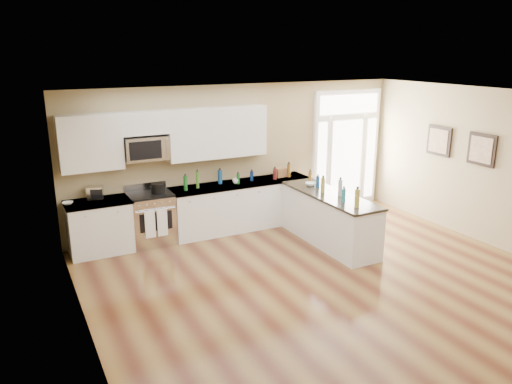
# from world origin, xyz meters

# --- Properties ---
(ground) EXTENTS (8.00, 8.00, 0.00)m
(ground) POSITION_xyz_m (0.00, 0.00, 0.00)
(ground) COLOR #4A2314
(room_shell) EXTENTS (8.00, 8.00, 8.00)m
(room_shell) POSITION_xyz_m (0.00, 0.00, 1.71)
(room_shell) COLOR tan
(room_shell) RESTS_ON ground
(back_cabinet_left) EXTENTS (1.10, 0.66, 0.94)m
(back_cabinet_left) POSITION_xyz_m (-2.87, 3.69, 0.44)
(back_cabinet_left) COLOR white
(back_cabinet_left) RESTS_ON ground
(back_cabinet_right) EXTENTS (2.85, 0.66, 0.94)m
(back_cabinet_right) POSITION_xyz_m (-0.16, 3.69, 0.44)
(back_cabinet_right) COLOR white
(back_cabinet_right) RESTS_ON ground
(peninsula_cabinet) EXTENTS (0.69, 2.32, 0.94)m
(peninsula_cabinet) POSITION_xyz_m (0.93, 2.24, 0.43)
(peninsula_cabinet) COLOR white
(peninsula_cabinet) RESTS_ON ground
(upper_cabinet_left) EXTENTS (1.04, 0.33, 0.95)m
(upper_cabinet_left) POSITION_xyz_m (-2.88, 3.83, 1.93)
(upper_cabinet_left) COLOR white
(upper_cabinet_left) RESTS_ON room_shell
(upper_cabinet_right) EXTENTS (1.94, 0.33, 0.95)m
(upper_cabinet_right) POSITION_xyz_m (-0.57, 3.83, 1.93)
(upper_cabinet_right) COLOR white
(upper_cabinet_right) RESTS_ON room_shell
(upper_cabinet_short) EXTENTS (0.82, 0.33, 0.40)m
(upper_cabinet_short) POSITION_xyz_m (-1.95, 3.83, 2.20)
(upper_cabinet_short) COLOR white
(upper_cabinet_short) RESTS_ON room_shell
(microwave) EXTENTS (0.78, 0.41, 0.42)m
(microwave) POSITION_xyz_m (-1.95, 3.80, 1.76)
(microwave) COLOR silver
(microwave) RESTS_ON room_shell
(entry_door) EXTENTS (1.70, 0.10, 2.60)m
(entry_door) POSITION_xyz_m (2.55, 3.95, 1.30)
(entry_door) COLOR white
(entry_door) RESTS_ON ground
(wall_art_near) EXTENTS (0.05, 0.58, 0.58)m
(wall_art_near) POSITION_xyz_m (3.47, 2.20, 1.70)
(wall_art_near) COLOR black
(wall_art_near) RESTS_ON room_shell
(wall_art_far) EXTENTS (0.05, 0.58, 0.58)m
(wall_art_far) POSITION_xyz_m (3.47, 1.20, 1.70)
(wall_art_far) COLOR black
(wall_art_far) RESTS_ON room_shell
(kitchen_range) EXTENTS (0.77, 0.69, 1.08)m
(kitchen_range) POSITION_xyz_m (-1.96, 3.69, 0.48)
(kitchen_range) COLOR silver
(kitchen_range) RESTS_ON ground
(stockpot) EXTENTS (0.32, 0.32, 0.19)m
(stockpot) POSITION_xyz_m (-1.80, 3.68, 1.05)
(stockpot) COLOR black
(stockpot) RESTS_ON kitchen_range
(toaster_oven) EXTENTS (0.31, 0.27, 0.22)m
(toaster_oven) POSITION_xyz_m (-2.87, 3.83, 1.05)
(toaster_oven) COLOR silver
(toaster_oven) RESTS_ON back_cabinet_left
(cardboard_box) EXTENTS (0.24, 0.19, 0.18)m
(cardboard_box) POSITION_xyz_m (0.75, 3.73, 1.03)
(cardboard_box) COLOR brown
(cardboard_box) RESTS_ON back_cabinet_right
(bowl_left) EXTENTS (0.22, 0.22, 0.04)m
(bowl_left) POSITION_xyz_m (-3.35, 3.71, 0.96)
(bowl_left) COLOR white
(bowl_left) RESTS_ON back_cabinet_left
(bowl_peninsula) EXTENTS (0.21, 0.21, 0.06)m
(bowl_peninsula) POSITION_xyz_m (0.91, 2.86, 0.97)
(bowl_peninsula) COLOR white
(bowl_peninsula) RESTS_ON peninsula_cabinet
(cup_counter) EXTENTS (0.16, 0.16, 0.11)m
(cup_counter) POSITION_xyz_m (-0.28, 3.65, 0.99)
(cup_counter) COLOR white
(cup_counter) RESTS_ON back_cabinet_right
(counter_bottles) EXTENTS (2.38, 2.47, 0.31)m
(counter_bottles) POSITION_xyz_m (0.31, 2.88, 1.07)
(counter_bottles) COLOR #19591E
(counter_bottles) RESTS_ON back_cabinet_right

